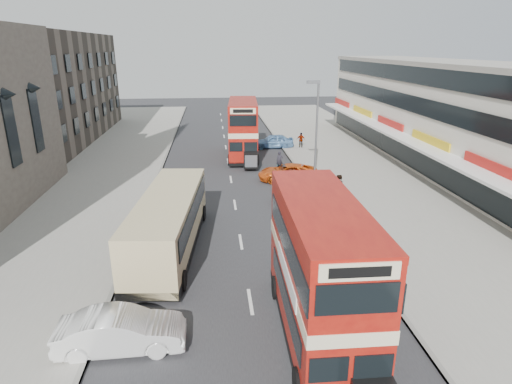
# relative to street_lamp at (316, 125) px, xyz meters

# --- Properties ---
(ground) EXTENTS (160.00, 160.00, 0.00)m
(ground) POSITION_rel_street_lamp_xyz_m (-6.52, -18.00, -4.78)
(ground) COLOR #28282B
(ground) RESTS_ON ground
(road_surface) EXTENTS (12.00, 90.00, 0.01)m
(road_surface) POSITION_rel_street_lamp_xyz_m (-6.52, 2.00, -4.78)
(road_surface) COLOR #28282B
(road_surface) RESTS_ON ground
(pavement_right) EXTENTS (12.00, 90.00, 0.15)m
(pavement_right) POSITION_rel_street_lamp_xyz_m (5.48, 2.00, -4.71)
(pavement_right) COLOR gray
(pavement_right) RESTS_ON ground
(pavement_left) EXTENTS (12.00, 90.00, 0.15)m
(pavement_left) POSITION_rel_street_lamp_xyz_m (-18.52, 2.00, -4.71)
(pavement_left) COLOR gray
(pavement_left) RESTS_ON ground
(kerb_left) EXTENTS (0.20, 90.00, 0.16)m
(kerb_left) POSITION_rel_street_lamp_xyz_m (-12.62, 2.00, -4.71)
(kerb_left) COLOR gray
(kerb_left) RESTS_ON ground
(kerb_right) EXTENTS (0.20, 90.00, 0.16)m
(kerb_right) POSITION_rel_street_lamp_xyz_m (-0.42, 2.00, -4.71)
(kerb_right) COLOR gray
(kerb_right) RESTS_ON ground
(brick_terrace) EXTENTS (14.00, 28.00, 12.00)m
(brick_terrace) POSITION_rel_street_lamp_xyz_m (-28.52, 20.00, 1.22)
(brick_terrace) COLOR #66594C
(brick_terrace) RESTS_ON ground
(commercial_row) EXTENTS (9.90, 46.20, 9.30)m
(commercial_row) POSITION_rel_street_lamp_xyz_m (13.42, 4.00, -0.09)
(commercial_row) COLOR beige
(commercial_row) RESTS_ON ground
(street_lamp) EXTENTS (1.00, 0.20, 8.12)m
(street_lamp) POSITION_rel_street_lamp_xyz_m (0.00, 0.00, 0.00)
(street_lamp) COLOR slate
(street_lamp) RESTS_ON ground
(bus_main) EXTENTS (2.76, 9.50, 5.21)m
(bus_main) POSITION_rel_street_lamp_xyz_m (-4.17, -18.46, -2.04)
(bus_main) COLOR black
(bus_main) RESTS_ON ground
(bus_second) EXTENTS (3.29, 9.93, 5.38)m
(bus_second) POSITION_rel_street_lamp_xyz_m (-4.91, 9.41, -1.95)
(bus_second) COLOR black
(bus_second) RESTS_ON ground
(coach) EXTENTS (3.74, 10.98, 2.85)m
(coach) POSITION_rel_street_lamp_xyz_m (-10.39, -10.55, -3.10)
(coach) COLOR black
(coach) RESTS_ON ground
(car_left_front) EXTENTS (4.62, 1.70, 1.51)m
(car_left_front) POSITION_rel_street_lamp_xyz_m (-11.45, -18.52, -4.03)
(car_left_front) COLOR white
(car_left_front) RESTS_ON ground
(car_right_a) EXTENTS (5.00, 2.48, 1.40)m
(car_right_a) POSITION_rel_street_lamp_xyz_m (-1.51, -4.24, -4.09)
(car_right_a) COLOR #A02A10
(car_right_a) RESTS_ON ground
(car_right_b) EXTENTS (4.99, 2.48, 1.36)m
(car_right_b) POSITION_rel_street_lamp_xyz_m (-1.85, 1.25, -4.10)
(car_right_b) COLOR #E25D16
(car_right_b) RESTS_ON ground
(car_right_c) EXTENTS (4.43, 1.86, 1.50)m
(car_right_c) POSITION_rel_street_lamp_xyz_m (-1.39, 13.12, -4.04)
(car_right_c) COLOR #6394C6
(car_right_c) RESTS_ON ground
(pedestrian_near) EXTENTS (0.86, 0.80, 1.94)m
(pedestrian_near) POSITION_rel_street_lamp_xyz_m (0.73, -4.34, -3.66)
(pedestrian_near) COLOR gray
(pedestrian_near) RESTS_ON pavement_right
(pedestrian_far) EXTENTS (1.00, 0.59, 1.59)m
(pedestrian_far) POSITION_rel_street_lamp_xyz_m (1.55, 12.60, -3.84)
(pedestrian_far) COLOR gray
(pedestrian_far) RESTS_ON pavement_right
(cyclist) EXTENTS (0.67, 1.70, 1.93)m
(cyclist) POSITION_rel_street_lamp_xyz_m (-2.21, 3.40, -4.14)
(cyclist) COLOR gray
(cyclist) RESTS_ON ground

